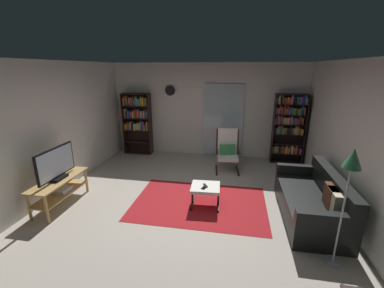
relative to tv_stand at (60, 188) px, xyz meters
The scene contains 17 objects.
ground_plane 2.36m from the tv_stand, 10.77° to the left, with size 7.02×7.02×0.00m, color #ADA295.
wall_back 4.16m from the tv_stand, 55.44° to the left, with size 5.60×0.06×2.60m, color silver.
wall_left 1.13m from the tv_stand, 132.55° to the left, with size 0.06×6.00×2.60m, color silver.
wall_right 5.11m from the tv_stand, ahead, with size 0.06×6.00×2.60m, color silver.
glass_door_panel 4.34m from the tv_stand, 49.78° to the left, with size 1.10×0.01×2.00m, color silver.
area_rug 2.59m from the tv_stand, 11.11° to the left, with size 2.47×1.66×0.01m, color maroon.
tv_stand is the anchor object (origin of this frame).
television 0.46m from the tv_stand, 73.74° to the right, with size 0.20×0.93×0.59m.
bookshelf_near_tv 3.18m from the tv_stand, 84.59° to the left, with size 0.80×0.30×1.77m.
bookshelf_near_sofa 5.48m from the tv_stand, 34.42° to the left, with size 0.81×0.30×1.83m.
leather_sofa 4.49m from the tv_stand, ahead, with size 0.84×1.89×0.80m.
lounge_armchair 3.72m from the tv_stand, 37.37° to the left, with size 0.62×0.70×1.02m.
ottoman 2.67m from the tv_stand, ahead, with size 0.55×0.51×0.39m.
tv_remote 2.67m from the tv_stand, ahead, with size 0.04×0.14×0.02m, color black.
cell_phone 2.65m from the tv_stand, ahead, with size 0.07×0.14×0.01m, color black.
floor_lamp_by_sofa 4.63m from the tv_stand, ahead, with size 0.22×0.22×1.58m.
wall_clock 3.81m from the tv_stand, 68.95° to the left, with size 0.29×0.03×0.29m.
Camera 1 is at (0.82, -4.10, 2.45)m, focal length 23.37 mm.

